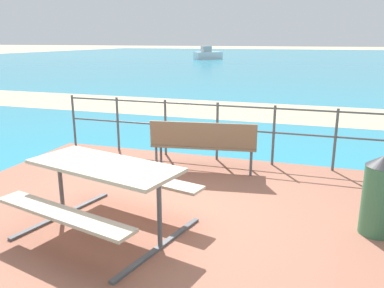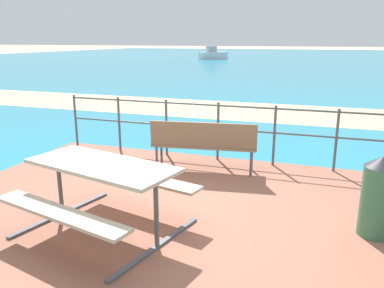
{
  "view_description": "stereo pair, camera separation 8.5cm",
  "coord_description": "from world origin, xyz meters",
  "px_view_note": "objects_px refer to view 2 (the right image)",
  "views": [
    {
      "loc": [
        1.64,
        -4.03,
        2.15
      ],
      "look_at": [
        -0.15,
        1.46,
        0.59
      ],
      "focal_mm": 36.24,
      "sensor_mm": 36.0,
      "label": 1
    },
    {
      "loc": [
        1.72,
        -4.0,
        2.15
      ],
      "look_at": [
        -0.15,
        1.46,
        0.59
      ],
      "focal_mm": 36.24,
      "sensor_mm": 36.0,
      "label": 2
    }
  ],
  "objects_px": {
    "picnic_table": "(103,180)",
    "trash_bin": "(378,196)",
    "park_bench": "(204,141)",
    "boat_mid": "(214,55)"
  },
  "relations": [
    {
      "from": "park_bench",
      "to": "boat_mid",
      "type": "bearing_deg",
      "value": -82.59
    },
    {
      "from": "picnic_table",
      "to": "trash_bin",
      "type": "distance_m",
      "value": 3.0
    },
    {
      "from": "trash_bin",
      "to": "picnic_table",
      "type": "bearing_deg",
      "value": -163.19
    },
    {
      "from": "park_bench",
      "to": "trash_bin",
      "type": "relative_size",
      "value": 1.91
    },
    {
      "from": "picnic_table",
      "to": "park_bench",
      "type": "distance_m",
      "value": 2.31
    },
    {
      "from": "picnic_table",
      "to": "park_bench",
      "type": "bearing_deg",
      "value": 92.06
    },
    {
      "from": "boat_mid",
      "to": "park_bench",
      "type": "bearing_deg",
      "value": -122.0
    },
    {
      "from": "trash_bin",
      "to": "boat_mid",
      "type": "xyz_separation_m",
      "value": [
        -12.53,
        37.87,
        -0.02
      ]
    },
    {
      "from": "park_bench",
      "to": "trash_bin",
      "type": "height_order",
      "value": "trash_bin"
    },
    {
      "from": "boat_mid",
      "to": "picnic_table",
      "type": "bearing_deg",
      "value": -123.5
    }
  ]
}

